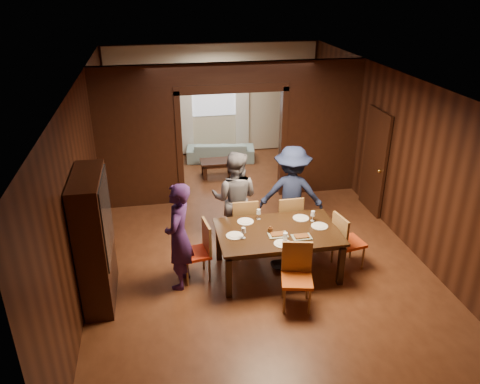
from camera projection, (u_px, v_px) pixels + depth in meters
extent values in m
plane|color=#532A17|center=(247.00, 232.00, 8.87)|extent=(9.00, 9.00, 0.00)
cube|color=silver|center=(248.00, 79.00, 7.64)|extent=(5.50, 9.00, 0.02)
cube|color=black|center=(213.00, 100.00, 12.26)|extent=(5.50, 0.02, 2.90)
cube|color=black|center=(86.00, 172.00, 7.80)|extent=(0.02, 9.00, 2.90)
cube|color=black|center=(392.00, 151.00, 8.72)|extent=(0.02, 9.00, 2.90)
cube|color=black|center=(139.00, 151.00, 9.47)|extent=(1.65, 0.15, 2.40)
cube|color=black|center=(320.00, 140.00, 10.11)|extent=(1.65, 0.15, 2.40)
cube|color=black|center=(232.00, 75.00, 9.17)|extent=(5.50, 0.15, 0.50)
cube|color=beige|center=(214.00, 100.00, 12.24)|extent=(5.40, 0.04, 2.85)
imported|color=#381C51|center=(179.00, 237.00, 7.04)|extent=(0.59, 0.73, 1.72)
imported|color=slate|center=(235.00, 199.00, 8.20)|extent=(1.03, 0.92, 1.75)
imported|color=#1A2343|center=(292.00, 193.00, 8.37)|extent=(1.28, 0.94, 1.77)
imported|color=#91B8BE|center=(221.00, 151.00, 12.21)|extent=(1.82, 0.93, 0.51)
imported|color=black|center=(281.00, 226.00, 7.48)|extent=(0.28, 0.28, 0.07)
cube|color=black|center=(277.00, 251.00, 7.57)|extent=(1.93, 1.20, 0.76)
cube|color=black|center=(217.00, 168.00, 11.26)|extent=(0.80, 0.50, 0.40)
cube|color=black|center=(95.00, 240.00, 6.69)|extent=(0.40, 1.20, 2.00)
cube|color=black|center=(375.00, 162.00, 9.32)|extent=(0.06, 0.90, 2.10)
cube|color=silver|center=(213.00, 91.00, 12.11)|extent=(1.20, 0.03, 1.30)
cube|color=white|center=(185.00, 110.00, 12.14)|extent=(0.35, 0.06, 2.40)
cube|color=white|center=(242.00, 107.00, 12.39)|extent=(0.35, 0.06, 2.40)
cylinder|color=white|center=(235.00, 236.00, 7.26)|extent=(0.27, 0.27, 0.01)
cylinder|color=white|center=(245.00, 222.00, 7.67)|extent=(0.27, 0.27, 0.01)
cylinder|color=silver|center=(301.00, 218.00, 7.78)|extent=(0.27, 0.27, 0.01)
cylinder|color=silver|center=(320.00, 226.00, 7.53)|extent=(0.27, 0.27, 0.01)
cylinder|color=silver|center=(283.00, 244.00, 7.04)|extent=(0.27, 0.27, 0.01)
cube|color=gray|center=(278.00, 235.00, 7.27)|extent=(0.30, 0.20, 0.04)
cube|color=slate|center=(302.00, 237.00, 7.21)|extent=(0.30, 0.20, 0.04)
cylinder|color=silver|center=(285.00, 237.00, 7.10)|extent=(0.07, 0.07, 0.14)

